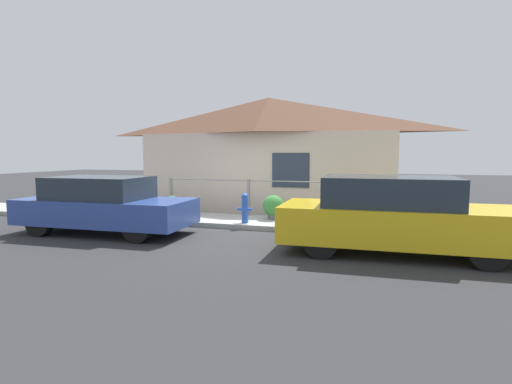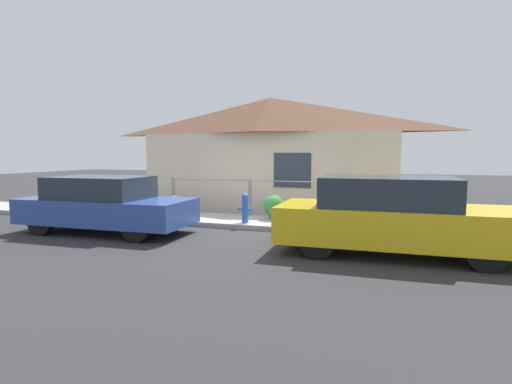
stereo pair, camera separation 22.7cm
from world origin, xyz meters
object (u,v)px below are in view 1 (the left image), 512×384
car_left (104,205)px  fire_hydrant (245,207)px  car_right (396,216)px  potted_plant_near_hydrant (273,206)px  potted_plant_by_fence (172,204)px  potted_plant_corner (377,209)px

car_left → fire_hydrant: size_ratio=5.47×
fire_hydrant → car_right: bearing=-25.2°
car_right → potted_plant_near_hydrant: car_right is taller
fire_hydrant → potted_plant_by_fence: bearing=160.9°
potted_plant_by_fence → potted_plant_corner: size_ratio=0.73×
fire_hydrant → potted_plant_near_hydrant: bearing=54.8°
potted_plant_near_hydrant → potted_plant_by_fence: bearing=177.7°
fire_hydrant → potted_plant_near_hydrant: fire_hydrant is taller
fire_hydrant → potted_plant_near_hydrant: size_ratio=1.16×
potted_plant_by_fence → potted_plant_corner: potted_plant_corner is taller
fire_hydrant → potted_plant_by_fence: size_ratio=1.43×
car_right → potted_plant_corner: car_right is taller
potted_plant_near_hydrant → potted_plant_corner: (2.60, -0.06, 0.05)m
fire_hydrant → potted_plant_corner: (3.12, 0.69, 0.00)m
potted_plant_near_hydrant → potted_plant_corner: size_ratio=0.91×
car_left → fire_hydrant: bearing=27.9°
car_right → potted_plant_by_fence: car_right is taller
potted_plant_near_hydrant → potted_plant_corner: potted_plant_corner is taller
potted_plant_by_fence → fire_hydrant: bearing=-19.1°
potted_plant_near_hydrant → car_right: bearing=-38.9°
car_right → fire_hydrant: 3.84m
car_left → fire_hydrant: (2.86, 1.63, -0.15)m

